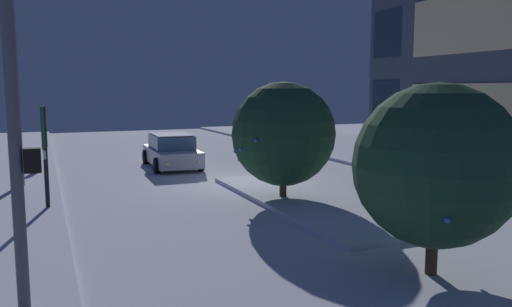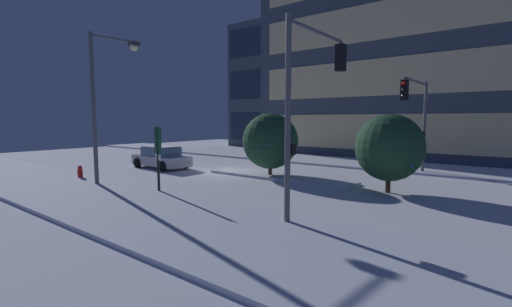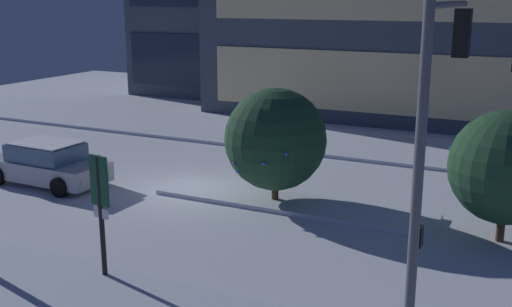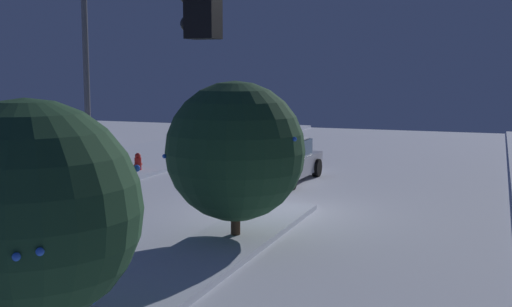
% 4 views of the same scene
% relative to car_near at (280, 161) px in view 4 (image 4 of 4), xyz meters
% --- Properties ---
extents(ground, '(52.00, 52.00, 0.00)m').
position_rel_car_near_xyz_m(ground, '(4.80, 1.44, -0.71)').
color(ground, silver).
extents(curb_strip_near, '(52.00, 5.20, 0.14)m').
position_rel_car_near_xyz_m(curb_strip_near, '(4.80, -7.39, -0.64)').
color(curb_strip_near, silver).
rests_on(curb_strip_near, ground).
extents(median_strip, '(9.00, 1.80, 0.14)m').
position_rel_car_near_xyz_m(median_strip, '(8.59, 1.56, -0.64)').
color(median_strip, silver).
rests_on(median_strip, ground).
extents(car_near, '(4.54, 2.16, 1.49)m').
position_rel_car_near_xyz_m(car_near, '(0.00, 0.00, 0.00)').
color(car_near, '#B7B7C1').
rests_on(car_near, ground).
extents(traffic_light_corner_far_right, '(0.32, 4.97, 5.59)m').
position_rel_car_near_xyz_m(traffic_light_corner_far_right, '(14.63, 6.48, 3.18)').
color(traffic_light_corner_far_right, '#565960').
rests_on(traffic_light_corner_far_right, ground).
extents(street_lamp_arched, '(0.58, 2.53, 7.51)m').
position_rel_car_near_xyz_m(street_lamp_arched, '(2.88, -5.31, 4.18)').
color(street_lamp_arched, '#565960').
rests_on(street_lamp_arched, ground).
extents(fire_hydrant, '(0.48, 0.26, 0.79)m').
position_rel_car_near_xyz_m(fire_hydrant, '(0.24, -5.60, -0.33)').
color(fire_hydrant, red).
rests_on(fire_hydrant, ground).
extents(parking_info_sign, '(0.55, 0.15, 2.98)m').
position_rel_car_near_xyz_m(parking_info_sign, '(6.76, -5.18, 1.19)').
color(parking_info_sign, black).
rests_on(parking_info_sign, ground).
extents(decorated_tree_median, '(3.19, 3.19, 3.68)m').
position_rel_car_near_xyz_m(decorated_tree_median, '(8.02, 1.58, 1.37)').
color(decorated_tree_median, '#473323').
rests_on(decorated_tree_median, ground).
extents(decorated_tree_left_of_median, '(3.04, 3.02, 3.57)m').
position_rel_car_near_xyz_m(decorated_tree_left_of_median, '(14.76, 1.36, 1.34)').
color(decorated_tree_left_of_median, '#473323').
rests_on(decorated_tree_left_of_median, ground).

